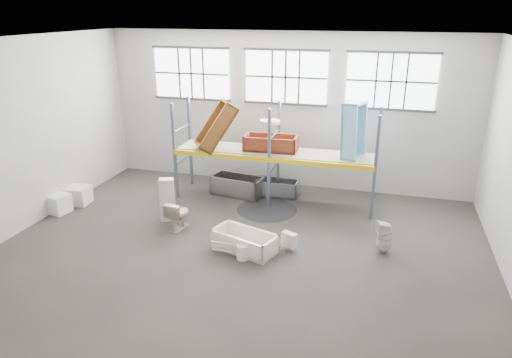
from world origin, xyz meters
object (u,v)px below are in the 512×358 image
(steel_tub_right, at_px, (277,187))
(rust_tub_flat, at_px, (271,143))
(steel_tub_left, at_px, (238,185))
(carton_near, at_px, (58,203))
(blue_tub_upright, at_px, (354,130))
(bucket, at_px, (243,252))
(toilet_white, at_px, (384,237))
(toilet_beige, at_px, (178,215))
(bathtub_beige, at_px, (245,241))
(cistern_tall, at_px, (167,200))

(steel_tub_right, bearing_deg, rust_tub_flat, -108.79)
(steel_tub_left, xyz_separation_m, carton_near, (-4.64, -2.77, -0.02))
(steel_tub_left, xyz_separation_m, blue_tub_upright, (3.54, -0.16, 2.10))
(rust_tub_flat, distance_m, bucket, 4.15)
(steel_tub_left, xyz_separation_m, bucket, (1.39, -3.89, -0.11))
(toilet_white, distance_m, bucket, 3.46)
(steel_tub_left, relative_size, blue_tub_upright, 1.00)
(bucket, bearing_deg, steel_tub_left, 109.67)
(steel_tub_right, height_order, carton_near, carton_near)
(toilet_beige, xyz_separation_m, bucket, (2.18, -1.11, -0.22))
(bathtub_beige, xyz_separation_m, rust_tub_flat, (-0.19, 3.38, 1.58))
(bathtub_beige, relative_size, steel_tub_right, 1.21)
(toilet_beige, xyz_separation_m, steel_tub_right, (2.02, 3.09, -0.16))
(steel_tub_left, bearing_deg, cistern_tall, -118.37)
(toilet_beige, distance_m, toilet_white, 5.40)
(bathtub_beige, xyz_separation_m, cistern_tall, (-2.59, 1.08, 0.38))
(toilet_beige, bearing_deg, rust_tub_flat, -116.58)
(bathtub_beige, xyz_separation_m, toilet_white, (3.31, 0.81, 0.17))
(toilet_white, height_order, blue_tub_upright, blue_tub_upright)
(toilet_beige, relative_size, steel_tub_left, 0.49)
(blue_tub_upright, height_order, carton_near, blue_tub_upright)
(blue_tub_upright, bearing_deg, steel_tub_right, 168.45)
(cistern_tall, distance_m, carton_near, 3.40)
(steel_tub_right, bearing_deg, bucket, -87.92)
(blue_tub_upright, bearing_deg, rust_tub_flat, 178.11)
(blue_tub_upright, bearing_deg, bathtub_beige, -124.15)
(steel_tub_right, xyz_separation_m, blue_tub_upright, (2.30, -0.47, 2.15))
(toilet_white, distance_m, carton_near, 9.26)
(cistern_tall, bearing_deg, bathtub_beige, -41.83)
(steel_tub_left, distance_m, carton_near, 5.41)
(bucket, bearing_deg, rust_tub_flat, 94.28)
(toilet_white, xyz_separation_m, steel_tub_left, (-4.61, 2.65, -0.11))
(toilet_white, distance_m, steel_tub_left, 5.32)
(rust_tub_flat, bearing_deg, carton_near, -154.93)
(cistern_tall, bearing_deg, toilet_white, -21.82)
(carton_near, bearing_deg, toilet_beige, -0.14)
(blue_tub_upright, distance_m, bucket, 4.83)
(rust_tub_flat, relative_size, blue_tub_upright, 0.98)
(steel_tub_left, bearing_deg, toilet_beige, -105.76)
(toilet_white, relative_size, bucket, 2.21)
(carton_near, bearing_deg, steel_tub_left, 30.84)
(steel_tub_right, relative_size, rust_tub_flat, 0.84)
(steel_tub_left, height_order, bucket, steel_tub_left)
(cistern_tall, distance_m, toilet_white, 5.91)
(bucket, bearing_deg, steel_tub_right, 92.08)
(toilet_beige, relative_size, toilet_white, 0.98)
(bathtub_beige, relative_size, blue_tub_upright, 0.99)
(bathtub_beige, height_order, rust_tub_flat, rust_tub_flat)
(toilet_white, bearing_deg, bucket, -86.17)
(cistern_tall, relative_size, steel_tub_right, 0.93)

